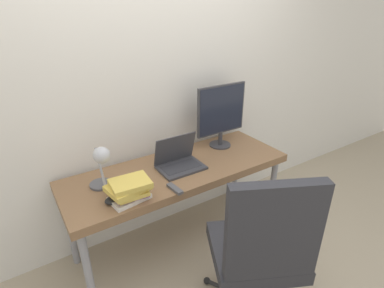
{
  "coord_description": "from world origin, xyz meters",
  "views": [
    {
      "loc": [
        -0.98,
        -1.41,
        1.84
      ],
      "look_at": [
        0.1,
        0.27,
        0.9
      ],
      "focal_mm": 28.0,
      "sensor_mm": 36.0,
      "label": 1
    }
  ],
  "objects_px": {
    "desk_lamp": "(101,163)",
    "laptop": "(179,161)",
    "office_chair": "(262,246)",
    "monitor": "(221,113)",
    "book_stack": "(130,190)",
    "game_controller": "(115,199)"
  },
  "relations": [
    {
      "from": "laptop",
      "to": "desk_lamp",
      "type": "bearing_deg",
      "value": -177.71
    },
    {
      "from": "office_chair",
      "to": "book_stack",
      "type": "distance_m",
      "value": 0.85
    },
    {
      "from": "game_controller",
      "to": "laptop",
      "type": "bearing_deg",
      "value": 16.52
    },
    {
      "from": "laptop",
      "to": "book_stack",
      "type": "bearing_deg",
      "value": -157.91
    },
    {
      "from": "laptop",
      "to": "office_chair",
      "type": "relative_size",
      "value": 0.31
    },
    {
      "from": "monitor",
      "to": "office_chair",
      "type": "xyz_separation_m",
      "value": [
        -0.45,
        -0.98,
        -0.43
      ]
    },
    {
      "from": "book_stack",
      "to": "desk_lamp",
      "type": "bearing_deg",
      "value": 122.17
    },
    {
      "from": "desk_lamp",
      "to": "laptop",
      "type": "bearing_deg",
      "value": 2.29
    },
    {
      "from": "laptop",
      "to": "monitor",
      "type": "height_order",
      "value": "monitor"
    },
    {
      "from": "laptop",
      "to": "monitor",
      "type": "xyz_separation_m",
      "value": [
        0.49,
        0.14,
        0.25
      ]
    },
    {
      "from": "desk_lamp",
      "to": "book_stack",
      "type": "relative_size",
      "value": 1.24
    },
    {
      "from": "office_chair",
      "to": "game_controller",
      "type": "bearing_deg",
      "value": 131.65
    },
    {
      "from": "monitor",
      "to": "book_stack",
      "type": "height_order",
      "value": "monitor"
    },
    {
      "from": "laptop",
      "to": "book_stack",
      "type": "xyz_separation_m",
      "value": [
        -0.47,
        -0.19,
        0.02
      ]
    },
    {
      "from": "desk_lamp",
      "to": "game_controller",
      "type": "xyz_separation_m",
      "value": [
        0.02,
        -0.14,
        -0.2
      ]
    },
    {
      "from": "desk_lamp",
      "to": "office_chair",
      "type": "bearing_deg",
      "value": -52.87
    },
    {
      "from": "desk_lamp",
      "to": "book_stack",
      "type": "bearing_deg",
      "value": -57.83
    },
    {
      "from": "monitor",
      "to": "desk_lamp",
      "type": "xyz_separation_m",
      "value": [
        -1.07,
        -0.16,
        -0.08
      ]
    },
    {
      "from": "laptop",
      "to": "game_controller",
      "type": "bearing_deg",
      "value": -163.48
    },
    {
      "from": "book_stack",
      "to": "monitor",
      "type": "bearing_deg",
      "value": 18.89
    },
    {
      "from": "office_chair",
      "to": "monitor",
      "type": "bearing_deg",
      "value": 65.31
    },
    {
      "from": "office_chair",
      "to": "game_controller",
      "type": "xyz_separation_m",
      "value": [
        -0.6,
        0.68,
        0.15
      ]
    }
  ]
}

